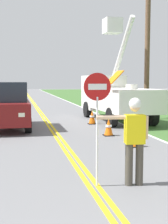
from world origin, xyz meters
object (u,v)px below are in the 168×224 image
object	(u,v)px
stop_sign_paddle	(97,104)
traffic_cone_mid	(109,127)
utility_bucket_truck	(114,94)
traffic_cone_tail	(92,117)
flagger_worker	(134,136)
traffic_cone_lead	(134,137)
utility_pole_near	(147,40)
oncoming_suv_nearest	(8,105)

from	to	relation	value
stop_sign_paddle	traffic_cone_mid	world-z (taller)	stop_sign_paddle
utility_bucket_truck	traffic_cone_tail	bearing A→B (deg)	-139.60
flagger_worker	traffic_cone_mid	xyz separation A→B (m)	(1.16, 5.87, -0.71)
traffic_cone_tail	traffic_cone_mid	bearing A→B (deg)	-92.25
stop_sign_paddle	traffic_cone_lead	world-z (taller)	stop_sign_paddle
traffic_cone_lead	traffic_cone_mid	xyz separation A→B (m)	(-0.24, 2.21, 0.00)
utility_pole_near	traffic_cone_mid	distance (m)	7.18
utility_bucket_truck	traffic_cone_mid	size ratio (longest dim) A/B	9.86
utility_bucket_truck	utility_pole_near	bearing A→B (deg)	-0.11
oncoming_suv_nearest	utility_bucket_truck	bearing A→B (deg)	19.59
traffic_cone_lead	traffic_cone_tail	distance (m)	5.63
traffic_cone_lead	traffic_cone_mid	bearing A→B (deg)	96.13
stop_sign_paddle	utility_pole_near	size ratio (longest dim) A/B	0.28
traffic_cone_mid	oncoming_suv_nearest	bearing A→B (deg)	145.07
flagger_worker	utility_pole_near	world-z (taller)	utility_pole_near
oncoming_suv_nearest	traffic_cone_lead	distance (m)	6.51
oncoming_suv_nearest	traffic_cone_tail	size ratio (longest dim) A/B	6.60
traffic_cone_lead	traffic_cone_mid	world-z (taller)	same
oncoming_suv_nearest	traffic_cone_mid	distance (m)	4.85
utility_bucket_truck	traffic_cone_mid	world-z (taller)	utility_bucket_truck
oncoming_suv_nearest	traffic_cone_tail	bearing A→B (deg)	9.55
traffic_cone_tail	stop_sign_paddle	bearing A→B (deg)	-102.62
utility_bucket_truck	traffic_cone_lead	world-z (taller)	utility_bucket_truck
traffic_cone_tail	utility_pole_near	bearing A→B (deg)	20.89
utility_pole_near	traffic_cone_lead	xyz separation A→B (m)	(-3.32, -6.94, -4.07)
stop_sign_paddle	traffic_cone_mid	xyz separation A→B (m)	(1.93, 5.79, -1.37)
utility_bucket_truck	oncoming_suv_nearest	size ratio (longest dim) A/B	1.49
utility_bucket_truck	utility_pole_near	xyz separation A→B (m)	(1.88, -0.00, 2.99)
utility_bucket_truck	traffic_cone_lead	size ratio (longest dim) A/B	9.86
traffic_cone_lead	utility_pole_near	bearing A→B (deg)	64.44
utility_pole_near	traffic_cone_lead	distance (m)	8.70
flagger_worker	stop_sign_paddle	size ratio (longest dim) A/B	0.78
oncoming_suv_nearest	utility_pole_near	bearing A→B (deg)	14.89
stop_sign_paddle	traffic_cone_mid	distance (m)	6.25
stop_sign_paddle	traffic_cone_tail	world-z (taller)	stop_sign_paddle
traffic_cone_tail	oncoming_suv_nearest	bearing A→B (deg)	-170.45
utility_bucket_truck	traffic_cone_tail	distance (m)	2.29
traffic_cone_mid	traffic_cone_lead	bearing A→B (deg)	-83.87
oncoming_suv_nearest	traffic_cone_lead	world-z (taller)	oncoming_suv_nearest
traffic_cone_mid	utility_bucket_truck	bearing A→B (deg)	70.55
utility_pole_near	traffic_cone_tail	world-z (taller)	utility_pole_near
flagger_worker	utility_pole_near	xyz separation A→B (m)	(4.72, 10.60, 3.36)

